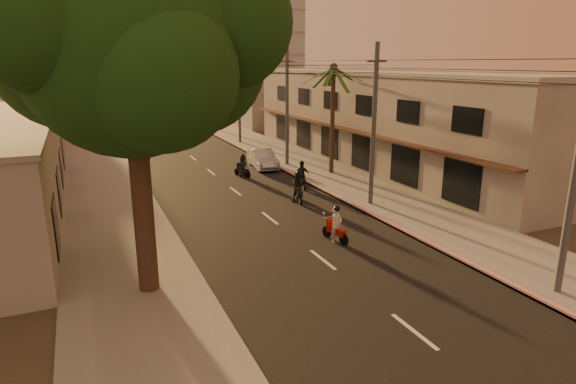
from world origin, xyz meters
name	(u,v)px	position (x,y,z in m)	size (l,w,h in m)	color
ground	(347,279)	(0.00, 0.00, 0.00)	(160.00, 160.00, 0.00)	#383023
road	(211,172)	(0.00, 20.00, 0.01)	(10.00, 140.00, 0.02)	black
sidewalk_right	(302,163)	(7.50, 20.00, 0.06)	(5.00, 140.00, 0.12)	slate
sidewalk_left	(104,181)	(-7.50, 20.00, 0.06)	(5.00, 140.00, 0.12)	slate
curb_stripe	(301,179)	(5.10, 15.00, 0.10)	(0.20, 60.00, 0.20)	#B02412
shophouse_row	(386,118)	(13.95, 18.00, 3.65)	(8.80, 34.20, 7.30)	gray
distant_tower	(251,19)	(16.00, 56.00, 14.00)	(12.10, 12.10, 28.00)	#B7B5B2
broadleaf_tree	(142,45)	(-6.61, 2.14, 8.48)	(9.60, 8.70, 12.10)	black
palm_tree	(333,74)	(8.00, 16.00, 7.15)	(5.00, 5.00, 8.20)	black
utility_poles	(287,81)	(6.20, 20.00, 6.54)	(1.20, 48.26, 9.00)	#38383A
filler_right	(266,102)	(14.00, 45.00, 3.00)	(8.00, 14.00, 6.00)	gray
filler_left_near	(14,130)	(-14.00, 34.00, 2.20)	(8.00, 14.00, 4.40)	gray
filler_left_far	(28,100)	(-14.00, 52.00, 3.50)	(8.00, 14.00, 7.00)	gray
scooter_red	(336,226)	(1.52, 3.64, 0.77)	(0.81, 1.76, 1.74)	black
scooter_mid_a	(299,188)	(2.70, 10.23, 0.87)	(1.23, 1.89, 1.91)	black
scooter_mid_b	(302,176)	(4.20, 13.05, 0.83)	(1.17, 1.85, 1.84)	black
scooter_far_a	(243,166)	(1.71, 17.61, 0.77)	(1.12, 1.64, 1.69)	black
parked_car	(263,159)	(4.09, 19.88, 0.72)	(1.96, 4.52, 1.45)	#9D9FA5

